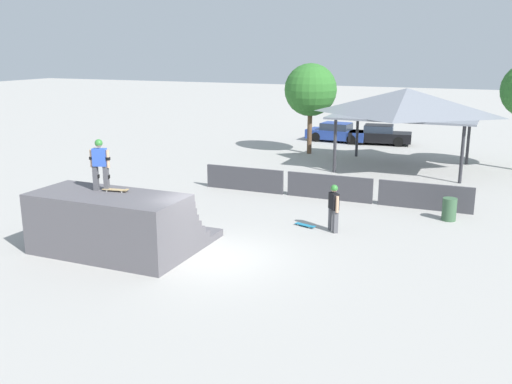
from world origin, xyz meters
name	(u,v)px	position (x,y,z in m)	size (l,w,h in m)	color
ground_plane	(212,257)	(0.00, 0.00, 0.00)	(160.00, 160.00, 0.00)	#A3A09B
quarter_pipe_ramp	(116,225)	(-3.02, -0.66, 0.85)	(4.87, 4.04, 1.92)	#565459
skater_on_deck	(100,161)	(-3.48, -0.65, 2.84)	(0.70, 0.34, 1.61)	#4C4C51
skateboard_on_deck	(116,190)	(-2.97, -0.60, 1.97)	(0.86, 0.32, 0.09)	silver
bystander_walking	(334,204)	(2.74, 3.91, 0.98)	(0.51, 0.56, 1.68)	#4C4C51
skateboard_on_ground	(306,225)	(1.70, 4.02, 0.06)	(0.84, 0.45, 0.09)	silver
barrier_fence	(329,187)	(1.39, 8.05, 0.53)	(11.54, 0.12, 1.05)	#3D3D42
pavilion_shelter	(406,103)	(3.20, 15.78, 3.47)	(7.22, 5.68, 4.21)	#2D2D33
tree_beside_pavilion	(311,90)	(-2.73, 18.02, 3.80)	(3.10, 3.10, 5.37)	brown
trash_bin	(449,209)	(6.34, 6.87, 0.42)	(0.52, 0.52, 0.85)	#385B3D
parked_car_blue	(337,133)	(-2.38, 23.11, 0.60)	(4.27, 2.05, 1.27)	navy
parked_car_black	(380,135)	(0.50, 23.20, 0.60)	(4.21, 2.17, 1.27)	black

